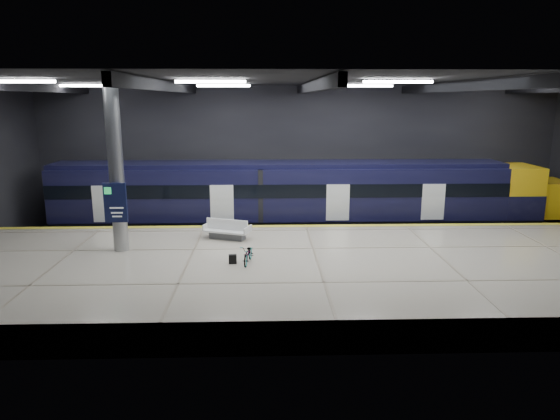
{
  "coord_description": "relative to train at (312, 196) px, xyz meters",
  "views": [
    {
      "loc": [
        -2.02,
        -21.12,
        7.27
      ],
      "look_at": [
        -1.32,
        1.5,
        2.2
      ],
      "focal_mm": 32.0,
      "sensor_mm": 36.0,
      "label": 1
    }
  ],
  "objects": [
    {
      "name": "bench",
      "position": [
        -4.28,
        -4.95,
        -0.64
      ],
      "size": [
        2.22,
        1.51,
        0.91
      ],
      "rotation": [
        0.0,
        0.0,
        -0.36
      ],
      "color": "#595B60",
      "rests_on": "platform"
    },
    {
      "name": "room_shell",
      "position": [
        -0.56,
        -5.49,
        3.66
      ],
      "size": [
        30.1,
        16.1,
        8.05
      ],
      "color": "black",
      "rests_on": "ground"
    },
    {
      "name": "bicycle",
      "position": [
        -3.23,
        -8.39,
        -0.58
      ],
      "size": [
        0.71,
        1.49,
        0.75
      ],
      "primitive_type": "imported",
      "rotation": [
        0.0,
        0.0,
        -0.15
      ],
      "color": "#99999E",
      "rests_on": "platform"
    },
    {
      "name": "platform",
      "position": [
        -0.56,
        -8.0,
        -1.51
      ],
      "size": [
        30.0,
        11.0,
        1.1
      ],
      "primitive_type": "cube",
      "color": "beige",
      "rests_on": "ground"
    },
    {
      "name": "safety_strip",
      "position": [
        -0.56,
        -2.75,
        -0.95
      ],
      "size": [
        30.0,
        0.4,
        0.01
      ],
      "primitive_type": "cube",
      "color": "yellow",
      "rests_on": "platform"
    },
    {
      "name": "rails",
      "position": [
        -0.56,
        0.0,
        -1.98
      ],
      "size": [
        30.0,
        1.52,
        0.16
      ],
      "color": "gray",
      "rests_on": "ground"
    },
    {
      "name": "pannier_bag",
      "position": [
        -3.83,
        -8.39,
        -0.78
      ],
      "size": [
        0.31,
        0.21,
        0.35
      ],
      "primitive_type": "cube",
      "rotation": [
        0.0,
        0.0,
        0.09
      ],
      "color": "black",
      "rests_on": "platform"
    },
    {
      "name": "train",
      "position": [
        0.0,
        0.0,
        0.0
      ],
      "size": [
        29.4,
        2.84,
        3.79
      ],
      "color": "black",
      "rests_on": "ground"
    },
    {
      "name": "info_column",
      "position": [
        -8.56,
        -6.52,
        2.4
      ],
      "size": [
        0.9,
        0.78,
        6.9
      ],
      "color": "#9EA0A5",
      "rests_on": "platform"
    },
    {
      "name": "ground",
      "position": [
        -0.56,
        -5.5,
        -2.06
      ],
      "size": [
        30.0,
        30.0,
        0.0
      ],
      "primitive_type": "plane",
      "color": "black",
      "rests_on": "ground"
    }
  ]
}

